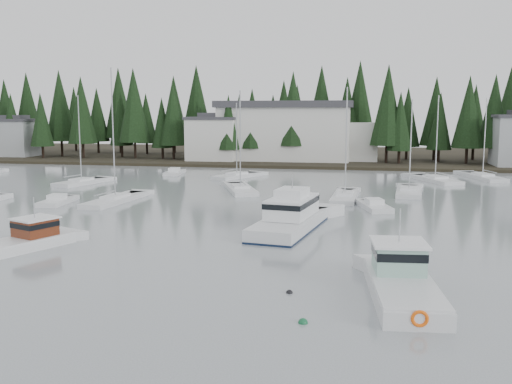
% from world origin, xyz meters
% --- Properties ---
extents(ground, '(260.00, 260.00, 0.00)m').
position_xyz_m(ground, '(0.00, 0.00, 0.00)').
color(ground, gray).
rests_on(ground, ground).
extents(far_shore_land, '(240.00, 54.00, 1.00)m').
position_xyz_m(far_shore_land, '(0.00, 97.00, 0.00)').
color(far_shore_land, black).
rests_on(far_shore_land, ground).
extents(conifer_treeline, '(200.00, 22.00, 20.00)m').
position_xyz_m(conifer_treeline, '(0.00, 86.00, 0.00)').
color(conifer_treeline, black).
rests_on(conifer_treeline, ground).
extents(house_west, '(9.54, 7.42, 8.75)m').
position_xyz_m(house_west, '(-18.00, 79.00, 4.65)').
color(house_west, silver).
rests_on(house_west, ground).
extents(house_far_west, '(8.48, 7.42, 8.25)m').
position_xyz_m(house_far_west, '(-60.00, 81.00, 4.40)').
color(house_far_west, '#999EA0').
rests_on(house_far_west, ground).
extents(harbor_inn, '(29.50, 11.50, 10.90)m').
position_xyz_m(harbor_inn, '(-2.96, 82.34, 5.78)').
color(harbor_inn, silver).
rests_on(harbor_inn, ground).
extents(lobster_boat_brown, '(5.96, 8.59, 4.04)m').
position_xyz_m(lobster_boat_brown, '(-13.68, 11.29, 0.46)').
color(lobster_boat_brown, silver).
rests_on(lobster_boat_brown, ground).
extents(cabin_cruiser_center, '(5.52, 12.44, 5.16)m').
position_xyz_m(cabin_cruiser_center, '(4.03, 21.64, 0.77)').
color(cabin_cruiser_center, silver).
rests_on(cabin_cruiser_center, ground).
extents(lobster_boat_teal, '(4.02, 9.31, 5.03)m').
position_xyz_m(lobster_boat_teal, '(11.96, 5.95, 0.60)').
color(lobster_boat_teal, silver).
rests_on(lobster_boat_teal, ground).
extents(sailboat_0, '(3.53, 9.38, 11.51)m').
position_xyz_m(sailboat_0, '(15.02, 44.53, 0.06)').
color(sailboat_0, silver).
rests_on(sailboat_0, ground).
extents(sailboat_1, '(3.42, 10.65, 14.59)m').
position_xyz_m(sailboat_1, '(-16.11, 32.16, 0.08)').
color(sailboat_1, silver).
rests_on(sailboat_1, ground).
extents(sailboat_2, '(4.70, 8.69, 12.17)m').
position_xyz_m(sailboat_2, '(-26.97, 45.35, 0.07)').
color(sailboat_2, silver).
rests_on(sailboat_2, ground).
extents(sailboat_3, '(6.19, 10.12, 12.57)m').
position_xyz_m(sailboat_3, '(-4.85, 42.81, 0.06)').
color(sailboat_3, silver).
rests_on(sailboat_3, ground).
extents(sailboat_5, '(2.93, 9.94, 12.71)m').
position_xyz_m(sailboat_5, '(7.80, 39.12, 0.07)').
color(sailboat_5, silver).
rests_on(sailboat_5, ground).
extents(sailboat_6, '(6.68, 10.27, 12.25)m').
position_xyz_m(sailboat_6, '(19.41, 57.37, 0.06)').
color(sailboat_6, silver).
rests_on(sailboat_6, ground).
extents(sailboat_10, '(6.34, 8.91, 11.30)m').
position_xyz_m(sailboat_10, '(-8.38, 56.35, 0.06)').
color(sailboat_10, silver).
rests_on(sailboat_10, ground).
extents(sailboat_12, '(5.30, 10.61, 12.00)m').
position_xyz_m(sailboat_12, '(26.46, 61.93, 0.06)').
color(sailboat_12, silver).
rests_on(sailboat_12, ground).
extents(runabout_1, '(3.76, 6.39, 1.42)m').
position_xyz_m(runabout_1, '(10.88, 33.06, 0.13)').
color(runabout_1, silver).
rests_on(runabout_1, ground).
extents(runabout_3, '(2.64, 5.59, 1.42)m').
position_xyz_m(runabout_3, '(-18.70, 58.73, 0.13)').
color(runabout_3, silver).
rests_on(runabout_3, ground).
extents(runabout_4, '(2.66, 5.63, 1.42)m').
position_xyz_m(runabout_4, '(-21.55, 29.86, 0.13)').
color(runabout_4, silver).
rests_on(runabout_4, ground).
extents(mooring_buoy_green, '(0.46, 0.46, 0.46)m').
position_xyz_m(mooring_buoy_green, '(7.30, 1.13, 0.00)').
color(mooring_buoy_green, '#145933').
rests_on(mooring_buoy_green, ground).
extents(mooring_buoy_dark, '(0.37, 0.37, 0.37)m').
position_xyz_m(mooring_buoy_dark, '(6.11, 5.32, 0.00)').
color(mooring_buoy_dark, black).
rests_on(mooring_buoy_dark, ground).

